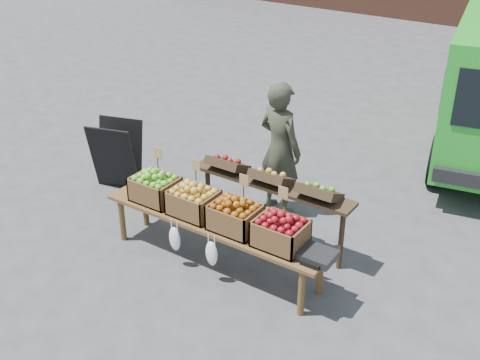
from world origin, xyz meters
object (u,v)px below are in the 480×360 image
Objects in this scene: crate_golden_apples at (155,189)px; crate_red_apples at (235,217)px; weighing_scale at (318,255)px; chalkboard_sign at (117,155)px; crate_green_apples at (280,233)px; display_bench at (215,243)px; crate_russet_pears at (193,203)px; back_table at (271,204)px; vendor at (280,149)px.

crate_red_apples is at bearing 0.00° from crate_golden_apples.
chalkboard_sign is at bearing 167.86° from weighing_scale.
crate_golden_apples and crate_green_apples have the same top height.
chalkboard_sign is 1.56m from crate_golden_apples.
crate_golden_apples is at bearing 180.00° from weighing_scale.
chalkboard_sign is at bearing 161.30° from display_bench.
chalkboard_sign is 2.05m from crate_russet_pears.
crate_golden_apples reaches higher than display_bench.
chalkboard_sign is at bearing 179.60° from back_table.
crate_red_apples is (1.10, 0.00, 0.00)m from crate_golden_apples.
crate_russet_pears is at bearing 180.00° from crate_red_apples.
back_table is at bearing -17.40° from chalkboard_sign.
display_bench is 0.93m from crate_golden_apples.
vendor is 3.44× the size of crate_golden_apples.
vendor reaches higher than weighing_scale.
crate_russet_pears is at bearing 180.00° from display_bench.
crate_red_apples is at bearing 0.00° from crate_russet_pears.
vendor is 1.65m from crate_golden_apples.
crate_russet_pears is at bearing 180.00° from weighing_scale.
vendor is 0.64× the size of display_bench.
chalkboard_sign is 2.57m from crate_red_apples.
back_table is 0.74m from crate_red_apples.
chalkboard_sign is 3.51m from weighing_scale.
crate_green_apples is 1.47× the size of weighing_scale.
crate_russet_pears is at bearing 0.00° from crate_golden_apples.
back_table is at bearing 52.57° from crate_russet_pears.
crate_golden_apples is 1.00× the size of crate_red_apples.
display_bench is at bearing 180.00° from crate_red_apples.
vendor reaches higher than crate_red_apples.
chalkboard_sign reaches higher than crate_red_apples.
display_bench is 0.51m from crate_red_apples.
vendor is at bearing 91.67° from display_bench.
crate_golden_apples reaches higher than weighing_scale.
back_table reaches higher than crate_red_apples.
vendor is 0.82× the size of back_table.
display_bench is at bearing -110.98° from back_table.
display_bench is at bearing 180.00° from weighing_scale.
vendor reaches higher than back_table.
crate_red_apples is (0.55, 0.00, 0.00)m from crate_russet_pears.
vendor is at bearing 131.88° from weighing_scale.
vendor is 3.44× the size of crate_green_apples.
crate_golden_apples is at bearing -45.59° from chalkboard_sign.
chalkboard_sign is 1.93× the size of crate_russet_pears.
crate_green_apples is (1.65, 0.00, 0.00)m from crate_golden_apples.
back_table reaches higher than crate_golden_apples.
crate_green_apples is (0.55, 0.00, 0.00)m from crate_red_apples.
crate_red_apples is 1.47× the size of weighing_scale.
crate_golden_apples is (1.35, -0.74, 0.23)m from chalkboard_sign.
back_table is 4.20× the size of crate_golden_apples.
crate_russet_pears and crate_red_apples have the same top height.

